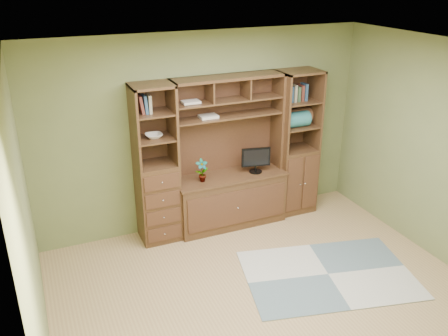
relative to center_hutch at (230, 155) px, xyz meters
name	(u,v)px	position (x,y,z in m)	size (l,w,h in m)	color
room	(279,193)	(-0.26, -1.73, 0.28)	(4.60, 4.10, 2.64)	tan
center_hutch	(230,155)	(0.00, 0.00, 0.00)	(1.54, 0.53, 2.05)	#462B18
left_tower	(156,165)	(-1.00, 0.04, 0.00)	(0.50, 0.45, 2.05)	#462B18
right_tower	(296,143)	(1.02, 0.04, 0.00)	(0.55, 0.45, 2.05)	#462B18
rug	(328,274)	(0.56, -1.56, -1.02)	(1.92, 1.28, 0.01)	#919796
monitor	(256,156)	(0.36, -0.03, -0.05)	(0.39, 0.18, 0.48)	black
orchid	(202,171)	(-0.42, -0.03, -0.14)	(0.16, 0.11, 0.31)	#A96739
magazines	(208,116)	(-0.27, 0.09, 0.53)	(0.23, 0.17, 0.04)	beige
bowl	(154,136)	(-1.00, 0.04, 0.39)	(0.21, 0.21, 0.05)	white
blanket_teal	(296,119)	(0.97, -0.01, 0.37)	(0.37, 0.21, 0.21)	#28676A
blanket_red	(297,116)	(1.07, 0.12, 0.37)	(0.38, 0.21, 0.21)	brown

